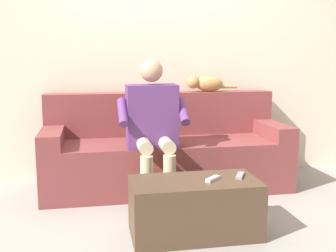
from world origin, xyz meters
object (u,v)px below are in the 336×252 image
couch (166,153)px  person_solo_seated (153,122)px  remote_gray (240,175)px  remote_white (213,179)px  cat_on_backrest (205,83)px  coffee_table (194,207)px

couch → person_solo_seated: bearing=64.7°
person_solo_seated → remote_gray: 0.92m
remote_gray → remote_white: remote_white is taller
couch → person_solo_seated: (0.17, 0.37, 0.36)m
couch → cat_on_backrest: cat_on_backrest is taller
couch → remote_white: size_ratio=16.44×
remote_gray → remote_white: size_ratio=1.11×
couch → remote_white: (-0.12, 1.13, 0.08)m
cat_on_backrest → coffee_table: bearing=71.8°
coffee_table → cat_on_backrest: (-0.44, -1.35, 0.75)m
couch → remote_gray: size_ratio=14.81×
couch → coffee_table: size_ratio=2.57×
cat_on_backrest → remote_gray: cat_on_backrest is taller
couch → remote_gray: couch is taller
remote_gray → coffee_table: bearing=-58.7°
remote_white → couch: bearing=53.7°
coffee_table → remote_gray: size_ratio=5.76×
couch → person_solo_seated: person_solo_seated is taller
cat_on_backrest → remote_white: cat_on_backrest is taller
person_solo_seated → remote_gray: bearing=124.9°
remote_white → cat_on_backrest: bearing=34.4°
person_solo_seated → remote_white: person_solo_seated is taller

